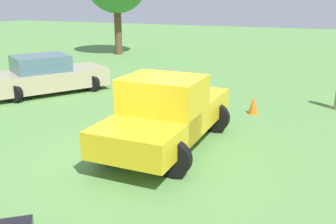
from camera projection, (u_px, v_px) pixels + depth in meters
The scene contains 4 objects.
ground_plane at pixel (136, 155), 9.03m from camera, with size 80.00×80.00×0.00m, color #5B8C47.
pickup_truck at pixel (166, 111), 9.16m from camera, with size 2.40×4.73×1.82m.
sedan_far at pixel (46, 76), 14.63m from camera, with size 3.95×4.70×1.47m.
traffic_cone at pixel (253, 105), 12.11m from camera, with size 0.32×0.32×0.55m, color orange.
Camera 1 is at (3.83, -7.44, 3.62)m, focal length 40.63 mm.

